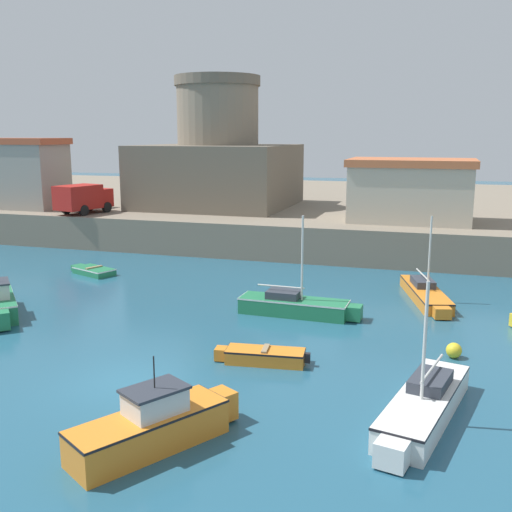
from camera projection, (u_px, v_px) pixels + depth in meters
name	position (u px, v px, depth m)	size (l,w,h in m)	color
ground_plane	(126.00, 382.00, 20.68)	(200.00, 200.00, 0.00)	#235670
quay_seawall	(333.00, 209.00, 58.38)	(120.00, 40.00, 2.44)	gray
sailboat_orange_1	(425.00, 293.00, 30.87)	(2.93, 6.76, 4.43)	orange
sailboat_white_2	(424.00, 404.00, 17.90)	(2.73, 6.54, 4.35)	white
dinghy_green_3	(93.00, 270.00, 36.64)	(3.39, 2.23, 0.48)	#237A4C
sailboat_green_4	(296.00, 305.00, 28.30)	(5.83, 1.65, 4.76)	#237A4C
dinghy_orange_6	(263.00, 355.00, 22.37)	(3.61, 1.38, 0.61)	orange
motorboat_orange_8	(154.00, 425.00, 16.29)	(3.56, 4.92, 2.61)	orange
mooring_buoy	(454.00, 350.00, 22.87)	(0.60, 0.60, 0.60)	yellow
fortress	(218.00, 162.00, 50.21)	(11.94, 11.94, 10.64)	#685E4F
harbor_shed_near_wharf	(411.00, 190.00, 41.57)	(8.53, 5.71, 4.31)	#BCB29E
harbor_shed_mid_row	(11.00, 173.00, 49.35)	(9.27, 4.26, 5.67)	gray
truck_on_quay	(83.00, 198.00, 45.72)	(3.07, 4.68, 2.20)	#AD1E19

